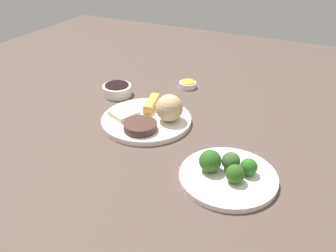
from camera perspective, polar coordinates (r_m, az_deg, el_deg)
name	(u,v)px	position (r m, az deg, el deg)	size (l,w,h in m)	color
tabletop	(151,131)	(1.09, -2.74, -0.80)	(2.20, 2.20, 0.02)	brown
main_plate	(146,120)	(1.11, -3.47, 0.97)	(0.28, 0.28, 0.02)	white
rice_scoop	(169,108)	(1.07, 0.22, 2.91)	(0.08, 0.08, 0.08)	tan
spring_roll	(152,104)	(1.16, -2.63, 3.62)	(0.11, 0.03, 0.03)	gold
crab_rangoon_wonton	(124,113)	(1.12, -7.10, 2.01)	(0.07, 0.08, 0.02)	beige
stir_fry_heap	(140,126)	(1.04, -4.46, -0.04)	(0.10, 0.10, 0.02)	#452C26
broccoli_plate	(228,177)	(0.89, 9.60, -8.04)	(0.24, 0.24, 0.01)	white
broccoli_floret_0	(231,161)	(0.89, 10.05, -5.56)	(0.05, 0.05, 0.05)	#3A5927
broccoli_floret_1	(249,167)	(0.88, 12.81, -6.40)	(0.04, 0.04, 0.04)	#276B1E
broccoli_floret_2	(235,174)	(0.85, 10.71, -7.53)	(0.04, 0.04, 0.04)	#2D581A
broccoli_floret_3	(210,161)	(0.88, 6.77, -5.58)	(0.06, 0.06, 0.06)	#2C5D1E
soy_sauce_bowl	(117,90)	(1.30, -8.15, 5.71)	(0.10, 0.10, 0.04)	white
soy_sauce_bowl_liquid	(117,85)	(1.29, -8.21, 6.52)	(0.09, 0.09, 0.00)	black
sauce_ramekin_hot_mustard	(188,85)	(1.35, 3.17, 6.61)	(0.06, 0.06, 0.02)	white
sauce_ramekin_hot_mustard_liquid	(188,82)	(1.34, 3.18, 7.09)	(0.05, 0.05, 0.00)	gold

